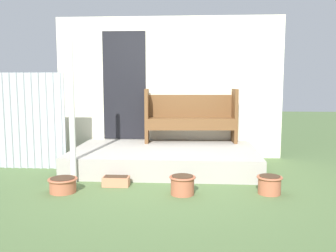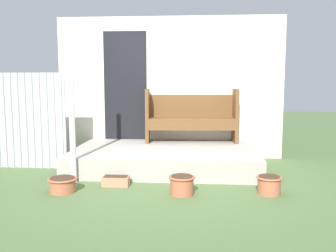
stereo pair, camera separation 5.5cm
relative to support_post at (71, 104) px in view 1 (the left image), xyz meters
The scene contains 9 objects.
ground_plane 1.69m from the support_post, ahead, with size 24.00×24.00×0.00m, color #516B3D.
porch_slab 1.83m from the support_post, 38.62° to the left, with size 2.98×1.81×0.33m.
house_wall 2.25m from the support_post, 58.30° to the left, with size 4.18×0.08×2.60m.
support_post is the anchor object (origin of this frame).
bench 2.35m from the support_post, 45.45° to the left, with size 1.66×0.51×0.96m.
flower_pot_left 1.11m from the support_post, 89.71° to the right, with size 0.38×0.38×0.19m.
flower_pot_middle 1.90m from the support_post, 15.69° to the right, with size 0.34×0.34×0.25m.
flower_pot_right 2.87m from the support_post, ahead, with size 0.33×0.33×0.24m.
planter_box_rect 1.24m from the support_post, 11.03° to the right, with size 0.36×0.17×0.14m.
Camera 1 is at (0.44, -5.13, 1.47)m, focal length 40.00 mm.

